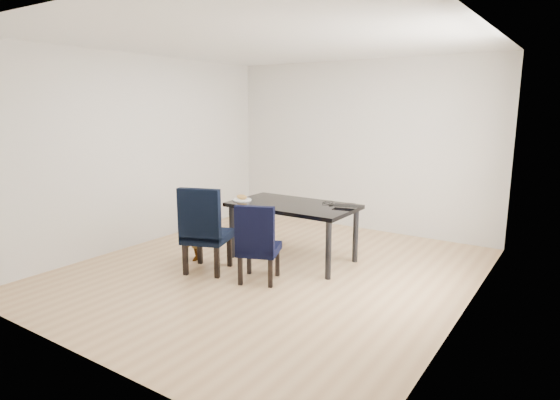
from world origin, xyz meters
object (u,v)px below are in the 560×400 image
Objects in this scene: child at (190,227)px; plate at (242,200)px; laptop at (349,206)px; chair_right at (259,242)px; chair_left at (207,229)px; dining_table at (293,232)px.

child reaches higher than plate.
plate is at bearing 7.46° from laptop.
plate is (-0.76, 0.66, 0.30)m from chair_right.
child is 0.77m from plate.
chair_right is at bearing -12.78° from chair_left.
chair_left is at bearing -86.85° from plate.
dining_table is at bearing 15.57° from plate.
dining_table is 1.34m from child.
laptop is (0.60, 1.08, 0.31)m from chair_right.
laptop is at bearing 18.78° from dining_table.
chair_right reaches higher than plate.
chair_right is at bearing -84.77° from dining_table.
chair_left is (-0.64, -0.93, 0.15)m from dining_table.
laptop is (1.36, 0.42, 0.01)m from plate.
dining_table is 0.80m from plate.
chair_left is 1.77m from laptop.
chair_left is 1.20× the size of child.
dining_table is 1.81× the size of child.
chair_left is at bearing 31.59° from laptop.
dining_table is at bearing 24.96° from child.
chair_left is 2.85× the size of laptop.
child is at bearing 153.29° from chair_right.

